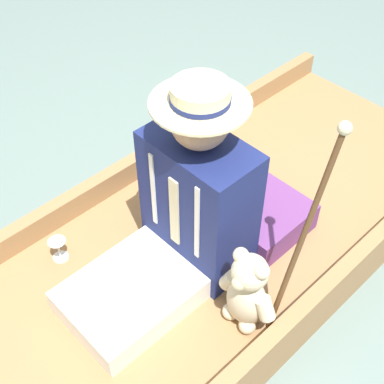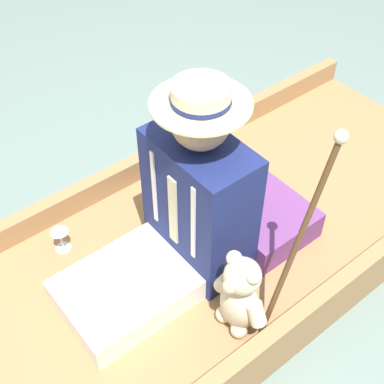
% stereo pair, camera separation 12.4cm
% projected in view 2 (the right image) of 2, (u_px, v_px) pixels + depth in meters
% --- Properties ---
extents(ground_plane, '(16.00, 16.00, 0.00)m').
position_uv_depth(ground_plane, '(198.00, 269.00, 2.35)').
color(ground_plane, slate).
extents(punt_boat, '(1.10, 2.86, 0.27)m').
position_uv_depth(punt_boat, '(199.00, 257.00, 2.29)').
color(punt_boat, '#997047').
rests_on(punt_boat, ground_plane).
extents(seat_cushion, '(0.50, 0.35, 0.13)m').
position_uv_depth(seat_cushion, '(253.00, 211.00, 2.30)').
color(seat_cushion, '#6B3875').
rests_on(seat_cushion, punt_boat).
extents(seated_person, '(0.42, 0.77, 0.82)m').
position_uv_depth(seated_person, '(183.00, 212.00, 1.98)').
color(seated_person, white).
rests_on(seated_person, punt_boat).
extents(teddy_bear, '(0.25, 0.15, 0.36)m').
position_uv_depth(teddy_bear, '(240.00, 296.00, 1.87)').
color(teddy_bear, beige).
rests_on(teddy_bear, punt_boat).
extents(wine_glass, '(0.07, 0.07, 0.10)m').
position_uv_depth(wine_glass, '(60.00, 237.00, 2.19)').
color(wine_glass, silver).
rests_on(wine_glass, punt_boat).
extents(walking_cane, '(0.04, 0.24, 0.84)m').
position_uv_depth(walking_cane, '(304.00, 228.00, 1.67)').
color(walking_cane, brown).
rests_on(walking_cane, punt_boat).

